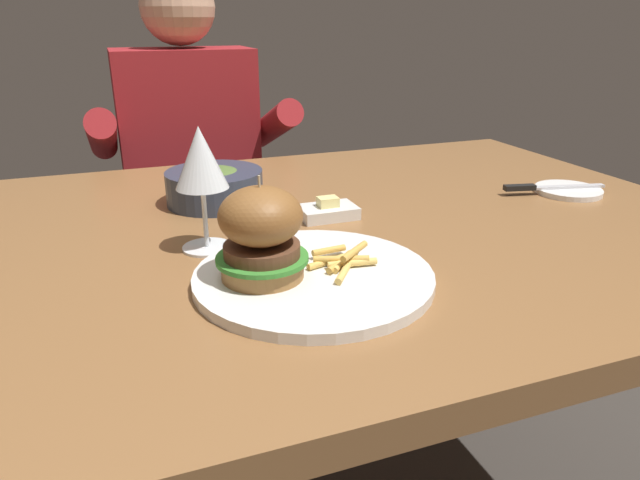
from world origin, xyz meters
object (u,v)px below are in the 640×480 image
(table_knife, at_px, (545,187))
(soup_bowl, at_px, (215,186))
(diner_person, at_px, (194,201))
(wine_glass, at_px, (201,162))
(burger_sandwich, at_px, (261,233))
(bread_plate, at_px, (568,191))
(butter_dish, at_px, (328,211))
(main_plate, at_px, (314,277))

(table_knife, distance_m, soup_bowl, 0.62)
(table_knife, distance_m, diner_person, 0.96)
(soup_bowl, bearing_deg, wine_glass, -103.99)
(burger_sandwich, height_order, wine_glass, wine_glass)
(diner_person, bearing_deg, burger_sandwich, -92.88)
(diner_person, bearing_deg, bread_plate, -51.47)
(wine_glass, bearing_deg, burger_sandwich, -73.82)
(burger_sandwich, xyz_separation_m, butter_dish, (0.17, 0.22, -0.06))
(main_plate, bearing_deg, diner_person, 90.94)
(bread_plate, height_order, soup_bowl, soup_bowl)
(table_knife, xyz_separation_m, butter_dish, (-0.44, 0.02, -0.00))
(table_knife, xyz_separation_m, soup_bowl, (-0.60, 0.17, 0.02))
(main_plate, height_order, soup_bowl, soup_bowl)
(wine_glass, distance_m, bread_plate, 0.71)
(main_plate, height_order, butter_dish, butter_dish)
(bread_plate, relative_size, diner_person, 0.11)
(table_knife, relative_size, soup_bowl, 1.15)
(soup_bowl, bearing_deg, butter_dish, -42.58)
(butter_dish, bearing_deg, main_plate, -115.38)
(wine_glass, distance_m, diner_person, 0.87)
(wine_glass, relative_size, table_knife, 0.90)
(table_knife, bearing_deg, diner_person, 126.64)
(wine_glass, height_order, soup_bowl, wine_glass)
(burger_sandwich, distance_m, diner_person, 0.99)
(burger_sandwich, xyz_separation_m, bread_plate, (0.66, 0.19, -0.07))
(main_plate, distance_m, butter_dish, 0.25)
(table_knife, bearing_deg, wine_glass, -175.65)
(wine_glass, bearing_deg, soup_bowl, 76.01)
(bread_plate, xyz_separation_m, butter_dish, (-0.49, 0.03, 0.01))
(bread_plate, distance_m, diner_person, 1.00)
(soup_bowl, bearing_deg, burger_sandwich, -91.57)
(burger_sandwich, bearing_deg, table_knife, 18.20)
(bread_plate, bearing_deg, wine_glass, -176.83)
(diner_person, bearing_deg, butter_dish, -80.49)
(main_plate, bearing_deg, table_knife, 21.06)
(table_knife, height_order, butter_dish, butter_dish)
(main_plate, xyz_separation_m, soup_bowl, (-0.05, 0.38, 0.03))
(burger_sandwich, xyz_separation_m, table_knife, (0.61, 0.20, -0.06))
(diner_person, bearing_deg, wine_glass, -96.51)
(table_knife, height_order, soup_bowl, soup_bowl)
(burger_sandwich, bearing_deg, wine_glass, 106.18)
(butter_dish, distance_m, soup_bowl, 0.22)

